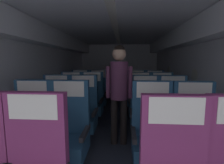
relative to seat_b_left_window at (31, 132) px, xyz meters
name	(u,v)px	position (x,y,z in m)	size (l,w,h in m)	color
ground	(115,126)	(1.03, 1.38, -0.48)	(3.47, 7.63, 0.02)	#2D3342
fuselage_shell	(116,54)	(1.03, 1.64, 1.08)	(3.35, 7.28, 2.15)	silver
seat_b_left_window	(31,132)	(0.00, 0.00, 0.00)	(0.52, 0.48, 1.14)	#38383D
seat_b_left_aisle	(68,133)	(0.50, 0.00, 0.00)	(0.52, 0.48, 1.14)	#38383D
seat_b_right_aisle	(195,137)	(2.07, -0.01, 0.00)	(0.52, 0.48, 1.14)	#38383D
seat_b_right_window	(152,136)	(1.56, 0.00, 0.00)	(0.52, 0.48, 1.14)	#38383D
seat_c_left_window	(56,112)	(-0.01, 0.80, 0.00)	(0.52, 0.48, 1.14)	#38383D
seat_c_left_aisle	(83,113)	(0.48, 0.80, 0.00)	(0.52, 0.48, 1.14)	#38383D
seat_c_right_aisle	(173,115)	(2.06, 0.82, 0.00)	(0.52, 0.48, 1.14)	#38383D
seat_c_right_window	(145,114)	(1.58, 0.81, 0.00)	(0.52, 0.48, 1.14)	#38383D
seat_d_left_window	(71,101)	(-0.01, 1.64, 0.00)	(0.52, 0.48, 1.14)	#38383D
seat_d_left_aisle	(92,101)	(0.48, 1.64, 0.00)	(0.52, 0.48, 1.14)	#38383D
seat_d_right_aisle	(162,103)	(2.07, 1.62, 0.00)	(0.52, 0.48, 1.14)	#38383D
seat_d_right_window	(140,102)	(1.58, 1.62, 0.00)	(0.52, 0.48, 1.14)	#38383D
seat_e_left_window	(80,94)	(-0.01, 2.43, 0.00)	(0.52, 0.48, 1.14)	#38383D
seat_e_left_aisle	(98,94)	(0.50, 2.46, 0.00)	(0.52, 0.48, 1.14)	#38383D
seat_e_right_aisle	(155,95)	(2.07, 2.45, 0.00)	(0.52, 0.48, 1.14)	#38383D
seat_e_right_window	(136,95)	(1.56, 2.45, 0.00)	(0.52, 0.48, 1.14)	#38383D
flight_attendant	(119,84)	(1.13, 0.65, 0.54)	(0.43, 0.28, 1.64)	black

